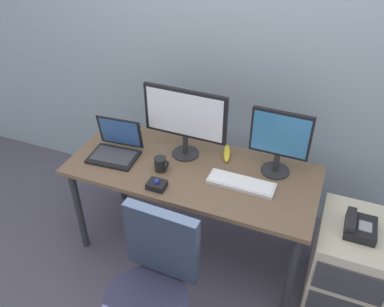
{
  "coord_description": "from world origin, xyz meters",
  "views": [
    {
      "loc": [
        0.75,
        -1.87,
        2.29
      ],
      "look_at": [
        0.0,
        0.0,
        0.85
      ],
      "focal_mm": 37.4,
      "sensor_mm": 36.0,
      "label": 1
    }
  ],
  "objects_px": {
    "keyboard": "(241,183)",
    "coffee_mug": "(161,164)",
    "monitor_main": "(185,118)",
    "banana": "(227,153)",
    "office_chair": "(153,299)",
    "desk_phone": "(359,227)",
    "file_cabinet": "(347,264)",
    "trackball_mouse": "(157,184)",
    "laptop": "(116,148)",
    "monitor_side": "(280,139)",
    "paper_notepad": "(128,136)"
  },
  "relations": [
    {
      "from": "office_chair",
      "to": "coffee_mug",
      "type": "bearing_deg",
      "value": 110.74
    },
    {
      "from": "keyboard",
      "to": "banana",
      "type": "distance_m",
      "value": 0.31
    },
    {
      "from": "desk_phone",
      "to": "trackball_mouse",
      "type": "bearing_deg",
      "value": -170.06
    },
    {
      "from": "office_chair",
      "to": "paper_notepad",
      "type": "bearing_deg",
      "value": 124.32
    },
    {
      "from": "monitor_side",
      "to": "laptop",
      "type": "xyz_separation_m",
      "value": [
        -1.03,
        -0.21,
        -0.19
      ]
    },
    {
      "from": "monitor_main",
      "to": "desk_phone",
      "type": "bearing_deg",
      "value": -8.79
    },
    {
      "from": "monitor_main",
      "to": "laptop",
      "type": "distance_m",
      "value": 0.51
    },
    {
      "from": "monitor_side",
      "to": "coffee_mug",
      "type": "bearing_deg",
      "value": -159.57
    },
    {
      "from": "office_chair",
      "to": "banana",
      "type": "distance_m",
      "value": 1.04
    },
    {
      "from": "laptop",
      "to": "paper_notepad",
      "type": "relative_size",
      "value": 1.58
    },
    {
      "from": "office_chair",
      "to": "keyboard",
      "type": "distance_m",
      "value": 0.84
    },
    {
      "from": "paper_notepad",
      "to": "file_cabinet",
      "type": "bearing_deg",
      "value": -7.3
    },
    {
      "from": "laptop",
      "to": "paper_notepad",
      "type": "distance_m",
      "value": 0.23
    },
    {
      "from": "keyboard",
      "to": "coffee_mug",
      "type": "bearing_deg",
      "value": -174.74
    },
    {
      "from": "monitor_side",
      "to": "paper_notepad",
      "type": "relative_size",
      "value": 2.08
    },
    {
      "from": "monitor_main",
      "to": "trackball_mouse",
      "type": "relative_size",
      "value": 5.04
    },
    {
      "from": "desk_phone",
      "to": "paper_notepad",
      "type": "height_order",
      "value": "paper_notepad"
    },
    {
      "from": "coffee_mug",
      "to": "paper_notepad",
      "type": "height_order",
      "value": "coffee_mug"
    },
    {
      "from": "keyboard",
      "to": "coffee_mug",
      "type": "relative_size",
      "value": 4.48
    },
    {
      "from": "monitor_main",
      "to": "banana",
      "type": "relative_size",
      "value": 2.92
    },
    {
      "from": "office_chair",
      "to": "desk_phone",
      "type": "bearing_deg",
      "value": 37.33
    },
    {
      "from": "office_chair",
      "to": "trackball_mouse",
      "type": "bearing_deg",
      "value": 111.88
    },
    {
      "from": "file_cabinet",
      "to": "paper_notepad",
      "type": "height_order",
      "value": "paper_notepad"
    },
    {
      "from": "laptop",
      "to": "paper_notepad",
      "type": "xyz_separation_m",
      "value": [
        -0.04,
        0.22,
        -0.05
      ]
    },
    {
      "from": "office_chair",
      "to": "paper_notepad",
      "type": "height_order",
      "value": "office_chair"
    },
    {
      "from": "file_cabinet",
      "to": "keyboard",
      "type": "xyz_separation_m",
      "value": [
        -0.71,
        -0.01,
        0.44
      ]
    },
    {
      "from": "laptop",
      "to": "office_chair",
      "type": "bearing_deg",
      "value": -50.18
    },
    {
      "from": "trackball_mouse",
      "to": "banana",
      "type": "distance_m",
      "value": 0.55
    },
    {
      "from": "monitor_side",
      "to": "coffee_mug",
      "type": "distance_m",
      "value": 0.75
    },
    {
      "from": "desk_phone",
      "to": "monitor_main",
      "type": "bearing_deg",
      "value": 171.21
    },
    {
      "from": "trackball_mouse",
      "to": "coffee_mug",
      "type": "height_order",
      "value": "coffee_mug"
    },
    {
      "from": "keyboard",
      "to": "laptop",
      "type": "distance_m",
      "value": 0.86
    },
    {
      "from": "coffee_mug",
      "to": "office_chair",
      "type": "bearing_deg",
      "value": -69.26
    },
    {
      "from": "trackball_mouse",
      "to": "banana",
      "type": "relative_size",
      "value": 0.58
    },
    {
      "from": "office_chair",
      "to": "trackball_mouse",
      "type": "height_order",
      "value": "office_chair"
    },
    {
      "from": "office_chair",
      "to": "keyboard",
      "type": "relative_size",
      "value": 2.29
    },
    {
      "from": "trackball_mouse",
      "to": "paper_notepad",
      "type": "distance_m",
      "value": 0.61
    },
    {
      "from": "file_cabinet",
      "to": "laptop",
      "type": "relative_size",
      "value": 1.85
    },
    {
      "from": "file_cabinet",
      "to": "trackball_mouse",
      "type": "xyz_separation_m",
      "value": [
        -1.17,
        -0.22,
        0.45
      ]
    },
    {
      "from": "keyboard",
      "to": "paper_notepad",
      "type": "distance_m",
      "value": 0.93
    },
    {
      "from": "laptop",
      "to": "banana",
      "type": "relative_size",
      "value": 1.73
    },
    {
      "from": "file_cabinet",
      "to": "monitor_main",
      "type": "bearing_deg",
      "value": 172.08
    },
    {
      "from": "trackball_mouse",
      "to": "coffee_mug",
      "type": "relative_size",
      "value": 1.2
    },
    {
      "from": "monitor_main",
      "to": "monitor_side",
      "type": "relative_size",
      "value": 1.28
    },
    {
      "from": "trackball_mouse",
      "to": "monitor_main",
      "type": "bearing_deg",
      "value": 85.77
    },
    {
      "from": "coffee_mug",
      "to": "banana",
      "type": "bearing_deg",
      "value": 41.55
    },
    {
      "from": "file_cabinet",
      "to": "monitor_side",
      "type": "height_order",
      "value": "monitor_side"
    },
    {
      "from": "laptop",
      "to": "banana",
      "type": "distance_m",
      "value": 0.74
    },
    {
      "from": "file_cabinet",
      "to": "monitor_main",
      "type": "height_order",
      "value": "monitor_main"
    },
    {
      "from": "office_chair",
      "to": "banana",
      "type": "xyz_separation_m",
      "value": [
        0.08,
        0.99,
        0.32
      ]
    }
  ]
}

